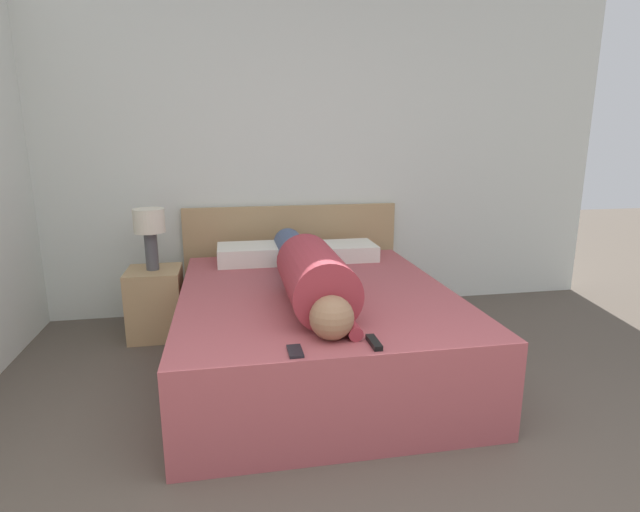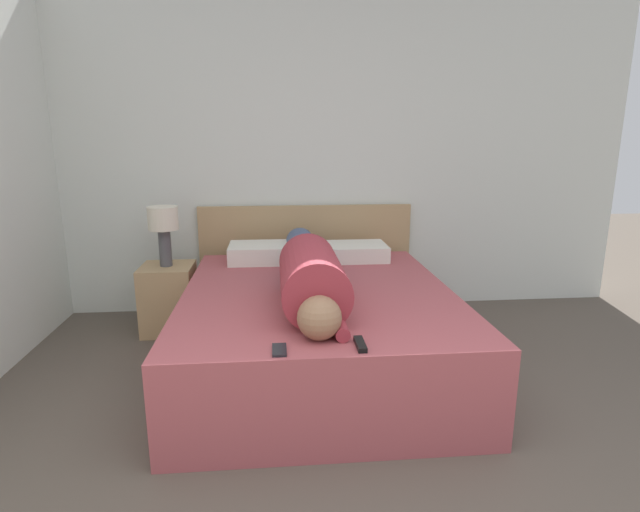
{
  "view_description": "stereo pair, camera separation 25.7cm",
  "coord_description": "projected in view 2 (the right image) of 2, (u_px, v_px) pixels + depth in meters",
  "views": [
    {
      "loc": [
        -0.59,
        -0.88,
        1.45
      ],
      "look_at": [
        -0.08,
        1.89,
        0.77
      ],
      "focal_mm": 28.0,
      "sensor_mm": 36.0,
      "label": 1
    },
    {
      "loc": [
        -0.34,
        -0.91,
        1.45
      ],
      "look_at": [
        -0.08,
        1.89,
        0.77
      ],
      "focal_mm": 28.0,
      "sensor_mm": 36.0,
      "label": 2
    }
  ],
  "objects": [
    {
      "name": "cell_phone",
      "position": [
        279.0,
        350.0,
        2.21
      ],
      "size": [
        0.06,
        0.13,
        0.01
      ],
      "color": "black",
      "rests_on": "bed"
    },
    {
      "name": "nightstand",
      "position": [
        169.0,
        298.0,
        3.77
      ],
      "size": [
        0.38,
        0.39,
        0.51
      ],
      "color": "tan",
      "rests_on": "ground_plane"
    },
    {
      "name": "pillow_near_headboard",
      "position": [
        263.0,
        253.0,
        3.79
      ],
      "size": [
        0.5,
        0.37,
        0.13
      ],
      "color": "silver",
      "rests_on": "bed"
    },
    {
      "name": "wall_back",
      "position": [
        315.0,
        155.0,
        4.1
      ],
      "size": [
        5.29,
        0.06,
        2.6
      ],
      "color": "silver",
      "rests_on": "ground_plane"
    },
    {
      "name": "bed",
      "position": [
        318.0,
        329.0,
        3.17
      ],
      "size": [
        1.65,
        1.98,
        0.52
      ],
      "color": "#A84C51",
      "rests_on": "ground_plane"
    },
    {
      "name": "pillow_second",
      "position": [
        355.0,
        252.0,
        3.86
      ],
      "size": [
        0.48,
        0.37,
        0.12
      ],
      "color": "silver",
      "rests_on": "bed"
    },
    {
      "name": "table_lamp",
      "position": [
        163.0,
        225.0,
        3.64
      ],
      "size": [
        0.22,
        0.22,
        0.44
      ],
      "color": "#4C4C51",
      "rests_on": "nightstand"
    },
    {
      "name": "tv_remote",
      "position": [
        360.0,
        344.0,
        2.26
      ],
      "size": [
        0.04,
        0.15,
        0.02
      ],
      "color": "black",
      "rests_on": "bed"
    },
    {
      "name": "person_lying",
      "position": [
        309.0,
        272.0,
        2.95
      ],
      "size": [
        0.35,
        1.82,
        0.35
      ],
      "color": "#936B4C",
      "rests_on": "bed"
    },
    {
      "name": "headboard",
      "position": [
        306.0,
        258.0,
        4.23
      ],
      "size": [
        1.77,
        0.04,
        0.89
      ],
      "color": "tan",
      "rests_on": "ground_plane"
    }
  ]
}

